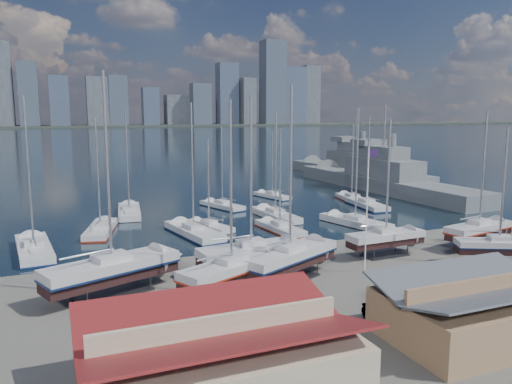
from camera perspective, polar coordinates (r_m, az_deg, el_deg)
name	(u,v)px	position (r m, az deg, el deg)	size (l,w,h in m)	color
ground	(345,269)	(49.72, 10.19, -8.67)	(1400.00, 1400.00, 0.00)	#605E59
water	(93,137)	(351.12, -18.16, 6.02)	(1400.00, 600.00, 0.40)	#1A2E3C
far_shore	(75,126)	(610.55, -20.01, 7.08)	(1400.00, 80.00, 2.20)	#2D332D
skyline	(66,92)	(604.36, -20.94, 10.63)	(639.14, 43.80, 107.69)	#475166
shed_red	(221,352)	(28.05, -4.07, -17.75)	(14.70, 9.45, 4.51)	#BFB293
shed_grey	(476,306)	(37.32, 23.83, -11.85)	(12.60, 8.40, 4.17)	#8C6B4C
sailboat_cradle_0	(112,269)	(43.39, -16.12, -8.48)	(11.79, 7.15, 18.26)	#2D2D33
sailboat_cradle_1	(232,270)	(42.00, -2.81, -8.88)	(10.15, 6.72, 16.02)	#2D2D33
sailboat_cradle_2	(251,252)	(46.92, -0.55, -6.91)	(10.38, 3.80, 16.53)	#2D2D33
sailboat_cradle_3	(290,257)	(45.39, 3.88, -7.43)	(11.05, 7.48, 17.38)	#2D2D33
sailboat_cradle_4	(386,238)	(54.56, 14.60, -5.06)	(8.82, 2.78, 14.38)	#2D2D33
sailboat_cradle_5	(499,246)	(55.30, 26.02, -5.55)	(8.50, 5.80, 13.65)	#2D2D33
sailboat_cradle_6	(479,229)	(61.66, 24.14, -3.92)	(9.76, 4.37, 15.31)	#2D2D33
sailboat_moored_0	(34,251)	(58.96, -24.02, -6.20)	(4.40, 12.01, 17.57)	black
sailboat_moored_1	(101,231)	(66.00, -17.33, -4.27)	(5.27, 10.50, 15.12)	black
sailboat_moored_2	(129,213)	(76.41, -14.27, -2.36)	(4.50, 11.33, 16.64)	black
sailboat_moored_3	(194,233)	(62.16, -7.14, -4.73)	(5.16, 11.76, 17.01)	black
sailboat_moored_4	(209,227)	(65.53, -5.38, -3.97)	(4.83, 8.45, 12.32)	black
sailboat_moored_5	(222,206)	(79.69, -3.88, -1.66)	(5.27, 9.39, 13.53)	black
sailboat_moored_6	(280,229)	(64.01, 2.74, -4.27)	(3.43, 9.40, 13.76)	black
sailboat_moored_7	(275,216)	(71.77, 2.23, -2.81)	(3.55, 10.83, 16.14)	black
sailboat_moored_8	(272,196)	(89.11, 1.84, -0.51)	(4.43, 8.62, 12.41)	black
sailboat_moored_9	(355,224)	(68.46, 11.26, -3.55)	(5.45, 11.22, 16.33)	black
sailboat_moored_10	(367,206)	(82.19, 12.52, -1.53)	(4.10, 10.57, 15.40)	black
sailboat_moored_11	(351,200)	(87.30, 10.86, -0.87)	(4.15, 9.55, 13.82)	black
naval_ship_east	(382,182)	(101.14, 14.23, 1.12)	(9.43, 49.35, 18.42)	slate
naval_ship_west	(355,171)	(120.27, 11.25, 2.42)	(11.24, 44.74, 17.98)	slate
car_a	(223,327)	(34.71, -3.83, -15.14)	(1.80, 4.48, 1.53)	gray
car_b	(393,311)	(38.58, 15.38, -13.00)	(1.50, 4.29, 1.41)	gray
car_c	(417,295)	(41.91, 17.97, -11.18)	(2.68, 5.82, 1.62)	gray
car_d	(509,285)	(47.41, 26.93, -9.49)	(1.99, 4.90, 1.42)	gray
flagpole	(368,201)	(47.34, 12.66, -1.06)	(1.06, 0.12, 11.94)	white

